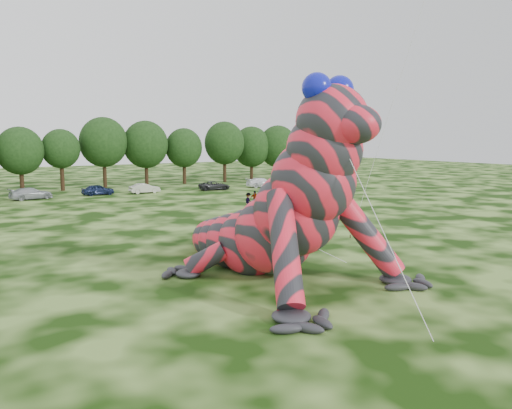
{
  "coord_description": "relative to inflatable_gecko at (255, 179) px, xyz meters",
  "views": [
    {
      "loc": [
        -13.47,
        -16.7,
        7.54
      ],
      "look_at": [
        0.53,
        5.36,
        4.0
      ],
      "focal_mm": 35.0,
      "sensor_mm": 36.0,
      "label": 1
    }
  ],
  "objects": [
    {
      "name": "ground",
      "position": [
        -1.09,
        -6.36,
        -5.24
      ],
      "size": [
        240.0,
        240.0,
        0.0
      ],
      "primitive_type": "plane",
      "color": "#16330A",
      "rests_on": "ground"
    },
    {
      "name": "inflatable_gecko",
      "position": [
        0.0,
        0.0,
        0.0
      ],
      "size": [
        21.17,
        23.82,
        10.48
      ],
      "primitive_type": null,
      "rotation": [
        0.0,
        0.0,
        0.18
      ],
      "color": "red",
      "rests_on": "ground"
    },
    {
      "name": "tree_8",
      "position": [
        -5.31,
        50.63,
        -0.77
      ],
      "size": [
        6.14,
        5.53,
        8.94
      ],
      "primitive_type": null,
      "color": "black",
      "rests_on": "ground"
    },
    {
      "name": "tree_9",
      "position": [
        -0.03,
        50.99,
        -0.9
      ],
      "size": [
        5.27,
        4.74,
        8.68
      ],
      "primitive_type": null,
      "color": "black",
      "rests_on": "ground"
    },
    {
      "name": "tree_10",
      "position": [
        6.3,
        52.22,
        0.01
      ],
      "size": [
        7.09,
        6.38,
        10.5
      ],
      "primitive_type": null,
      "color": "black",
      "rests_on": "ground"
    },
    {
      "name": "tree_11",
      "position": [
        12.69,
        51.84,
        -0.2
      ],
      "size": [
        7.01,
        6.31,
        10.07
      ],
      "primitive_type": null,
      "color": "black",
      "rests_on": "ground"
    },
    {
      "name": "tree_12",
      "position": [
        18.92,
        51.38,
        -0.75
      ],
      "size": [
        5.99,
        5.39,
        8.97
      ],
      "primitive_type": null,
      "color": "black",
      "rests_on": "ground"
    },
    {
      "name": "tree_13",
      "position": [
        26.04,
        50.77,
        -0.17
      ],
      "size": [
        6.83,
        6.15,
        10.13
      ],
      "primitive_type": null,
      "color": "black",
      "rests_on": "ground"
    },
    {
      "name": "tree_14",
      "position": [
        32.37,
        52.36,
        -0.54
      ],
      "size": [
        6.82,
        6.14,
        9.4
      ],
      "primitive_type": null,
      "color": "black",
      "rests_on": "ground"
    },
    {
      "name": "tree_15",
      "position": [
        37.38,
        51.41,
        -0.42
      ],
      "size": [
        7.17,
        6.45,
        9.63
      ],
      "primitive_type": null,
      "color": "black",
      "rests_on": "ground"
    },
    {
      "name": "tree_16",
      "position": [
        44.36,
        53.01,
        -0.55
      ],
      "size": [
        6.26,
        5.63,
        9.37
      ],
      "primitive_type": null,
      "color": "black",
      "rests_on": "ground"
    },
    {
      "name": "tree_17",
      "position": [
        50.86,
        50.3,
        -0.09
      ],
      "size": [
        6.98,
        6.28,
        10.3
      ],
      "primitive_type": null,
      "color": "black",
      "rests_on": "ground"
    },
    {
      "name": "car_3",
      "position": [
        -5.41,
        42.51,
        -4.51
      ],
      "size": [
        5.27,
        2.91,
        1.45
      ],
      "primitive_type": "imported",
      "rotation": [
        0.0,
        0.0,
        1.76
      ],
      "color": "#9DA3A7",
      "rests_on": "ground"
    },
    {
      "name": "car_4",
      "position": [
        2.71,
        42.77,
        -4.54
      ],
      "size": [
        4.14,
        1.78,
        1.39
      ],
      "primitive_type": "imported",
      "rotation": [
        0.0,
        0.0,
        1.6
      ],
      "color": "#141F44",
      "rests_on": "ground"
    },
    {
      "name": "car_5",
      "position": [
        8.6,
        41.54,
        -4.57
      ],
      "size": [
        4.06,
        1.46,
        1.33
      ],
      "primitive_type": "imported",
      "rotation": [
        0.0,
        0.0,
        1.58
      ],
      "color": "beige",
      "rests_on": "ground"
    },
    {
      "name": "car_6",
      "position": [
        18.52,
        40.18,
        -4.61
      ],
      "size": [
        4.79,
        2.79,
        1.25
      ],
      "primitive_type": "imported",
      "rotation": [
        0.0,
        0.0,
        1.41
      ],
      "color": "#27282A",
      "rests_on": "ground"
    },
    {
      "name": "car_7",
      "position": [
        26.43,
        39.82,
        -4.53
      ],
      "size": [
        5.15,
        2.68,
        1.43
      ],
      "primitive_type": "imported",
      "rotation": [
        0.0,
        0.0,
        1.43
      ],
      "color": "white",
      "rests_on": "ground"
    },
    {
      "name": "spectator_3",
      "position": [
        13.98,
        22.19,
        -4.36
      ],
      "size": [
        1.01,
        1.06,
        1.76
      ],
      "primitive_type": "imported",
      "rotation": [
        0.0,
        0.0,
        5.44
      ],
      "color": "gray",
      "rests_on": "ground"
    },
    {
      "name": "spectator_5",
      "position": [
        3.33,
        9.31,
        -4.35
      ],
      "size": [
        0.75,
        1.7,
        1.77
      ],
      "primitive_type": "imported",
      "rotation": [
        0.0,
        0.0,
        1.71
      ],
      "color": "gray",
      "rests_on": "ground"
    },
    {
      "name": "spectator_2",
      "position": [
        12.73,
        21.44,
        -4.38
      ],
      "size": [
        1.28,
        1.14,
        1.72
      ],
      "primitive_type": "imported",
      "rotation": [
        0.0,
        0.0,
        0.58
      ],
      "color": "gray",
      "rests_on": "ground"
    }
  ]
}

